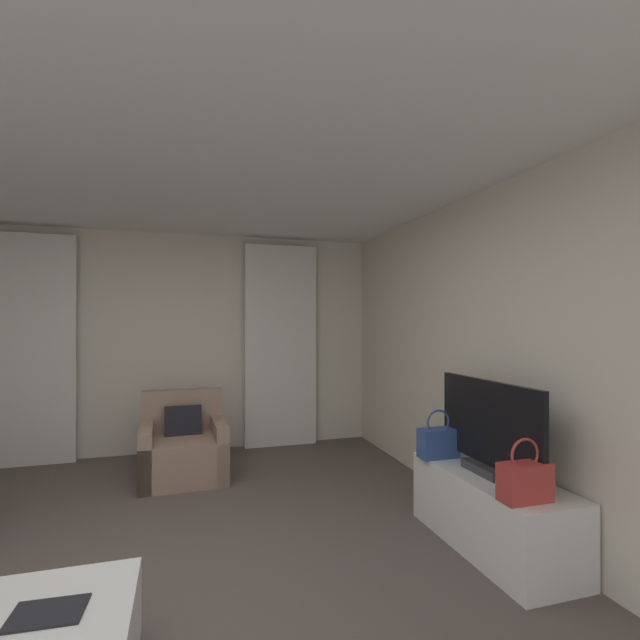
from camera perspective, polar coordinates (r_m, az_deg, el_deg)
The scene contains 12 objects.
ground_plane at distance 3.11m, azimuth -21.26°, elevation -30.06°, with size 12.00×12.00×0.00m, color #564C47.
wall_window at distance 5.73m, azimuth -18.81°, elevation -2.66°, with size 5.12×0.06×2.60m.
wall_right at distance 3.56m, azimuth 24.09°, elevation -4.19°, with size 0.06×6.12×2.60m.
ceiling at distance 2.90m, azimuth -21.20°, elevation 21.67°, with size 5.12×6.12×0.06m, color white.
curtain_left_panel at distance 5.82m, azimuth -32.55°, elevation -3.10°, with size 0.90×0.06×2.50m.
curtain_right_panel at distance 5.71m, azimuth -4.93°, elevation -3.18°, with size 0.90×0.06×2.50m.
armchair at distance 4.90m, azimuth -16.72°, elevation -15.22°, with size 0.83×0.84×0.83m.
magazine_open at distance 2.45m, azimuth -30.92°, elevation -28.93°, with size 0.29×0.22×0.01m.
tv_console at distance 3.57m, azimuth 20.64°, elevation -21.47°, with size 0.51×1.25×0.50m.
tv_flatscreen at distance 3.43m, azimuth 20.34°, elevation -12.70°, with size 0.20×1.05×0.64m.
handbag_primary at distance 3.73m, azimuth 14.58°, elevation -14.53°, with size 0.30×0.14×0.37m.
handbag_secondary at distance 3.05m, azimuth 24.27°, elevation -17.84°, with size 0.30×0.14×0.37m.
Camera 1 is at (0.21, -2.69, 1.55)m, focal length 25.57 mm.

